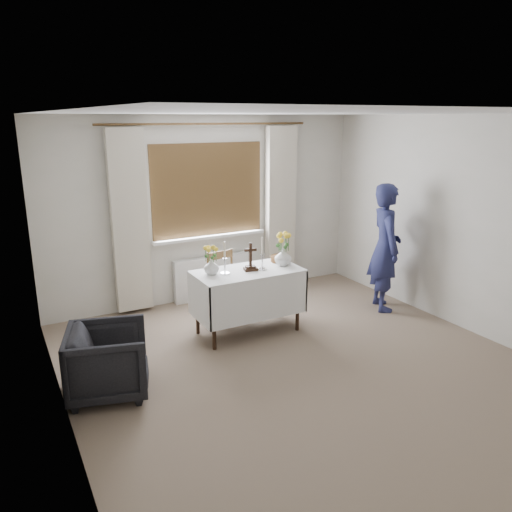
{
  "coord_description": "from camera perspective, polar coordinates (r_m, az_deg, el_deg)",
  "views": [
    {
      "loc": [
        -2.62,
        -3.72,
        2.47
      ],
      "look_at": [
        -0.09,
        0.95,
        0.98
      ],
      "focal_mm": 35.0,
      "sensor_mm": 36.0,
      "label": 1
    }
  ],
  "objects": [
    {
      "name": "wooden_chair",
      "position": [
        6.19,
        -3.27,
        -3.58
      ],
      "size": [
        0.44,
        0.44,
        0.87
      ],
      "primitive_type": null,
      "rotation": [
        0.0,
        0.0,
        0.12
      ],
      "color": "brown",
      "rests_on": "ground"
    },
    {
      "name": "candlestick_right",
      "position": [
        5.73,
        0.73,
        0.29
      ],
      "size": [
        0.13,
        0.13,
        0.38
      ],
      "primitive_type": null,
      "rotation": [
        0.0,
        0.0,
        0.24
      ],
      "color": "white",
      "rests_on": "altar_table"
    },
    {
      "name": "flower_vase_right",
      "position": [
        5.92,
        3.1,
        -0.09
      ],
      "size": [
        0.26,
        0.26,
        0.21
      ],
      "primitive_type": "imported",
      "rotation": [
        0.0,
        0.0,
        0.37
      ],
      "color": "silver",
      "rests_on": "altar_table"
    },
    {
      "name": "person",
      "position": [
        6.68,
        14.54,
        0.96
      ],
      "size": [
        0.61,
        0.72,
        1.67
      ],
      "primitive_type": "imported",
      "rotation": [
        0.0,
        0.0,
        1.16
      ],
      "color": "navy",
      "rests_on": "ground"
    },
    {
      "name": "flower_vase_left",
      "position": [
        5.6,
        -5.12,
        -1.21
      ],
      "size": [
        0.22,
        0.22,
        0.18
      ],
      "primitive_type": "imported",
      "rotation": [
        0.0,
        0.0,
        0.35
      ],
      "color": "silver",
      "rests_on": "altar_table"
    },
    {
      "name": "armchair",
      "position": [
        4.83,
        -16.53,
        -11.45
      ],
      "size": [
        0.87,
        0.85,
        0.65
      ],
      "primitive_type": "imported",
      "rotation": [
        0.0,
        0.0,
        1.3
      ],
      "color": "black",
      "rests_on": "ground"
    },
    {
      "name": "wicker_basket",
      "position": [
        6.08,
        2.67,
        -0.29
      ],
      "size": [
        0.21,
        0.21,
        0.08
      ],
      "primitive_type": "cylinder",
      "rotation": [
        0.0,
        0.0,
        -0.03
      ],
      "color": "brown",
      "rests_on": "altar_table"
    },
    {
      "name": "ground",
      "position": [
        5.17,
        6.07,
        -12.96
      ],
      "size": [
        5.0,
        5.0,
        0.0
      ],
      "primitive_type": "plane",
      "color": "#7D6856",
      "rests_on": "ground"
    },
    {
      "name": "candlestick_left",
      "position": [
        5.58,
        -3.6,
        -0.21
      ],
      "size": [
        0.11,
        0.11,
        0.37
      ],
      "primitive_type": null,
      "rotation": [
        0.0,
        0.0,
        0.03
      ],
      "color": "white",
      "rests_on": "altar_table"
    },
    {
      "name": "wooden_cross",
      "position": [
        5.7,
        -0.63,
        -0.09
      ],
      "size": [
        0.17,
        0.14,
        0.33
      ],
      "primitive_type": null,
      "rotation": [
        0.0,
        0.0,
        -0.21
      ],
      "color": "black",
      "rests_on": "altar_table"
    },
    {
      "name": "altar_table",
      "position": [
        5.86,
        -0.94,
        -5.23
      ],
      "size": [
        1.24,
        0.64,
        0.76
      ],
      "primitive_type": "cube",
      "color": "white",
      "rests_on": "ground"
    },
    {
      "name": "radiator",
      "position": [
        7.01,
        -5.07,
        -2.44
      ],
      "size": [
        1.1,
        0.1,
        0.6
      ],
      "primitive_type": "cube",
      "color": "silver",
      "rests_on": "ground"
    }
  ]
}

